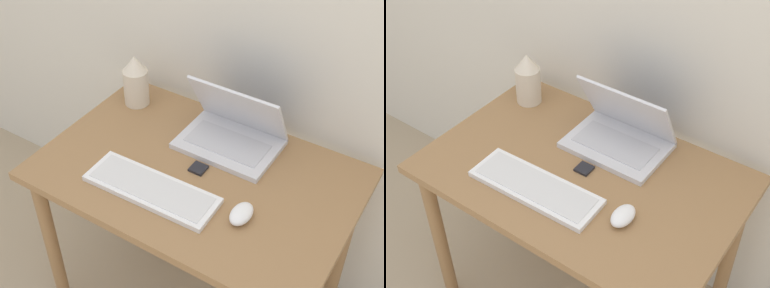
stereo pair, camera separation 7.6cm
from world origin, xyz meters
The scene contains 6 objects.
desk centered at (0.00, 0.34, 0.62)m, with size 1.03×0.67×0.72m.
laptop centered at (0.02, 0.52, 0.77)m, with size 0.33×0.24×0.23m.
keyboard centered at (-0.07, 0.18, 0.73)m, with size 0.44×0.16×0.02m.
mouse centered at (0.22, 0.23, 0.74)m, with size 0.06×0.10×0.04m.
vase centered at (-0.40, 0.54, 0.82)m, with size 0.09×0.09×0.20m.
mp3_player centered at (0.00, 0.35, 0.73)m, with size 0.05×0.05×0.01m.
Camera 2 is at (0.74, -0.72, 1.90)m, focal length 50.00 mm.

